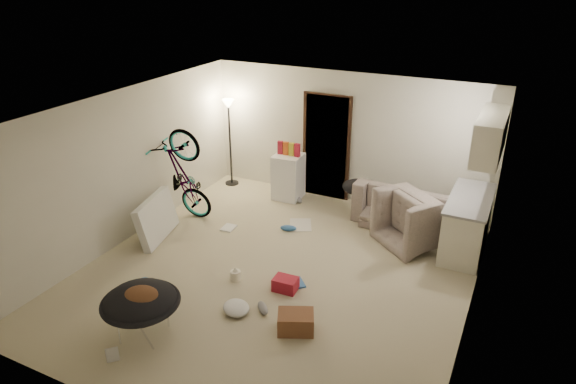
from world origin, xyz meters
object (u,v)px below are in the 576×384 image
at_px(kitchen_counter, 467,225).
at_px(bicycle, 185,195).
at_px(floor_lamp, 229,124).
at_px(sofa, 408,210).
at_px(armchair, 421,223).
at_px(mini_fridge, 288,177).
at_px(drink_case_a, 296,322).
at_px(saucer_chair, 141,308).
at_px(drink_case_b, 285,284).
at_px(juicer, 236,275).
at_px(tv_box, 157,218).

bearing_deg(kitchen_counter, bicycle, -167.17).
distance_m(floor_lamp, sofa, 3.93).
distance_m(armchair, mini_fridge, 2.82).
height_order(kitchen_counter, drink_case_a, kitchen_counter).
bearing_deg(sofa, bicycle, 25.58).
relative_size(sofa, mini_fridge, 2.08).
xyz_separation_m(saucer_chair, drink_case_a, (1.67, 0.91, -0.28)).
bearing_deg(saucer_chair, drink_case_b, 54.78).
xyz_separation_m(armchair, saucer_chair, (-2.56, -3.90, 0.07)).
relative_size(kitchen_counter, drink_case_a, 3.31).
height_order(kitchen_counter, drink_case_b, kitchen_counter).
relative_size(armchair, drink_case_b, 3.08).
bearing_deg(kitchen_counter, mini_fridge, 170.96).
height_order(mini_fridge, juicer, mini_fridge).
bearing_deg(tv_box, mini_fridge, 49.20).
height_order(mini_fridge, saucer_chair, mini_fridge).
height_order(armchair, mini_fridge, mini_fridge).
bearing_deg(mini_fridge, drink_case_b, -67.06).
distance_m(armchair, saucer_chair, 4.67).
xyz_separation_m(sofa, armchair, (0.34, -0.52, 0.06)).
height_order(bicycle, juicer, bicycle).
bearing_deg(drink_case_b, juicer, -175.46).
xyz_separation_m(floor_lamp, tv_box, (0.10, -2.54, -0.94)).
distance_m(kitchen_counter, bicycle, 4.85).
xyz_separation_m(bicycle, mini_fridge, (1.27, 1.63, -0.02)).
xyz_separation_m(floor_lamp, juicer, (1.95, -3.07, -1.22)).
height_order(bicycle, drink_case_b, bicycle).
distance_m(kitchen_counter, sofa, 1.15).
relative_size(bicycle, drink_case_b, 5.34).
bearing_deg(floor_lamp, sofa, -3.03).
height_order(sofa, drink_case_a, sofa).
relative_size(bicycle, drink_case_a, 3.96).
height_order(floor_lamp, drink_case_b, floor_lamp).
relative_size(armchair, mini_fridge, 1.15).
bearing_deg(drink_case_b, sofa, 66.34).
distance_m(tv_box, drink_case_b, 2.67).
bearing_deg(juicer, saucer_chair, -104.16).
bearing_deg(tv_box, saucer_chair, -68.06).
bearing_deg(bicycle, drink_case_a, -123.28).
height_order(floor_lamp, juicer, floor_lamp).
distance_m(mini_fridge, saucer_chair, 4.52).
relative_size(kitchen_counter, armchair, 1.45).
bearing_deg(tv_box, kitchen_counter, 8.56).
distance_m(kitchen_counter, armchair, 0.72).
distance_m(tv_box, juicer, 1.94).
bearing_deg(armchair, saucer_chair, 95.71).
xyz_separation_m(floor_lamp, drink_case_b, (2.72, -2.97, -1.21)).
height_order(sofa, drink_case_b, sofa).
bearing_deg(armchair, tv_box, 63.42).
distance_m(kitchen_counter, saucer_chair, 5.14).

